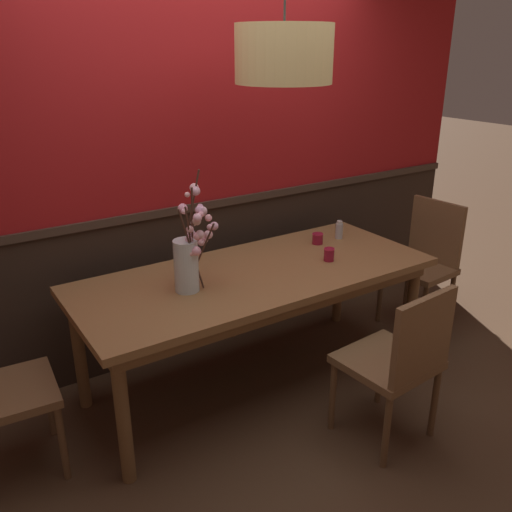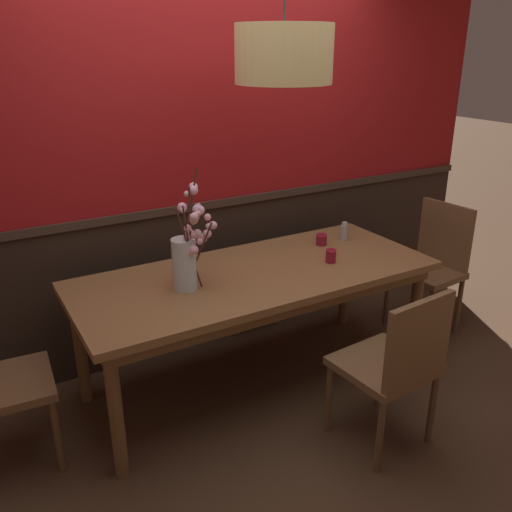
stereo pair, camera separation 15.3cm
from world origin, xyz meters
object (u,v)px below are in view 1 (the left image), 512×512
(chair_near_side_right, at_px, (399,358))
(vase_with_blossoms, at_px, (190,256))
(chair_head_east_end, at_px, (425,257))
(dining_table, at_px, (256,284))
(pendant_lamp, at_px, (284,54))
(candle_holder_nearer_edge, at_px, (329,254))
(condiment_bottle, at_px, (339,230))
(candle_holder_nearer_center, at_px, (318,238))
(chair_far_side_right, at_px, (234,258))

(chair_near_side_right, height_order, vase_with_blossoms, vase_with_blossoms)
(chair_head_east_end, bearing_deg, dining_table, 179.54)
(chair_head_east_end, distance_m, pendant_lamp, 2.01)
(candle_holder_nearer_edge, bearing_deg, chair_head_east_end, 4.91)
(condiment_bottle, bearing_deg, vase_with_blossoms, -171.00)
(dining_table, height_order, candle_holder_nearer_center, candle_holder_nearer_center)
(candle_holder_nearer_center, height_order, candle_holder_nearer_edge, candle_holder_nearer_edge)
(candle_holder_nearer_edge, bearing_deg, condiment_bottle, 40.61)
(chair_far_side_right, height_order, pendant_lamp, pendant_lamp)
(chair_head_east_end, relative_size, condiment_bottle, 7.62)
(dining_table, bearing_deg, chair_far_side_right, 67.61)
(chair_head_east_end, distance_m, candle_holder_nearer_center, 0.96)
(dining_table, distance_m, pendant_lamp, 1.30)
(candle_holder_nearer_edge, bearing_deg, dining_table, 168.04)
(dining_table, height_order, chair_far_side_right, chair_far_side_right)
(chair_near_side_right, xyz_separation_m, condiment_bottle, (0.48, 1.04, 0.31))
(condiment_bottle, relative_size, pendant_lamp, 0.14)
(chair_far_side_right, height_order, chair_head_east_end, chair_head_east_end)
(candle_holder_nearer_center, bearing_deg, candle_holder_nearer_edge, -116.02)
(chair_near_side_right, distance_m, candle_holder_nearer_center, 1.11)
(chair_head_east_end, relative_size, candle_holder_nearer_center, 12.42)
(chair_head_east_end, bearing_deg, condiment_bottle, 164.55)
(chair_far_side_right, distance_m, chair_head_east_end, 1.44)
(chair_head_east_end, xyz_separation_m, pendant_lamp, (-1.39, -0.07, 1.44))
(condiment_bottle, bearing_deg, candle_holder_nearer_center, -178.33)
(chair_far_side_right, bearing_deg, pendant_lamp, -104.10)
(dining_table, xyz_separation_m, condiment_bottle, (0.81, 0.18, 0.14))
(chair_near_side_right, relative_size, chair_head_east_end, 0.95)
(dining_table, height_order, condiment_bottle, condiment_bottle)
(candle_holder_nearer_center, xyz_separation_m, condiment_bottle, (0.19, 0.01, 0.02))
(vase_with_blossoms, relative_size, pendant_lamp, 0.73)
(dining_table, xyz_separation_m, vase_with_blossoms, (-0.44, -0.01, 0.28))
(dining_table, distance_m, condiment_bottle, 0.84)
(pendant_lamp, bearing_deg, dining_table, 142.99)
(chair_head_east_end, distance_m, vase_with_blossoms, 1.99)
(chair_far_side_right, relative_size, candle_holder_nearer_center, 11.42)
(candle_holder_nearer_edge, xyz_separation_m, condiment_bottle, (0.33, 0.28, 0.02))
(chair_head_east_end, relative_size, vase_with_blossoms, 1.44)
(dining_table, relative_size, condiment_bottle, 17.21)
(candle_holder_nearer_center, bearing_deg, pendant_lamp, -152.17)
(dining_table, relative_size, chair_far_side_right, 2.46)
(pendant_lamp, bearing_deg, candle_holder_nearer_center, 27.83)
(chair_far_side_right, distance_m, condiment_bottle, 0.87)
(candle_holder_nearer_edge, height_order, pendant_lamp, pendant_lamp)
(pendant_lamp, bearing_deg, vase_with_blossoms, 172.60)
(chair_far_side_right, xyz_separation_m, candle_holder_nearer_center, (0.26, -0.67, 0.31))
(candle_holder_nearer_center, bearing_deg, vase_with_blossoms, -169.66)
(condiment_bottle, distance_m, pendant_lamp, 1.37)
(chair_head_east_end, xyz_separation_m, vase_with_blossoms, (-1.94, -0.00, 0.43))
(dining_table, xyz_separation_m, chair_near_side_right, (0.33, -0.86, -0.17))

